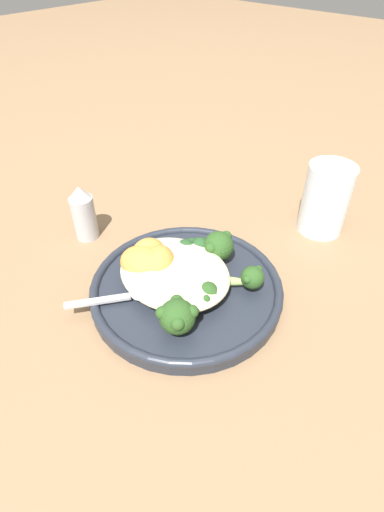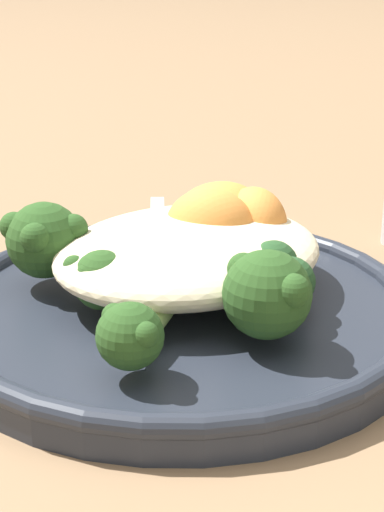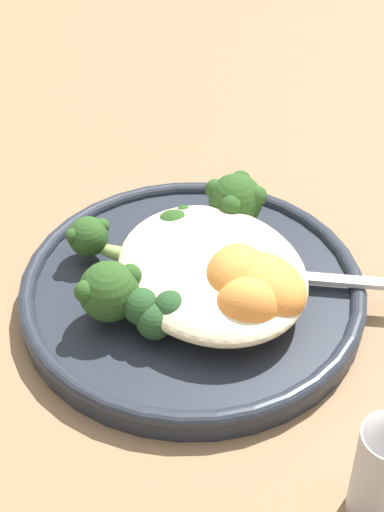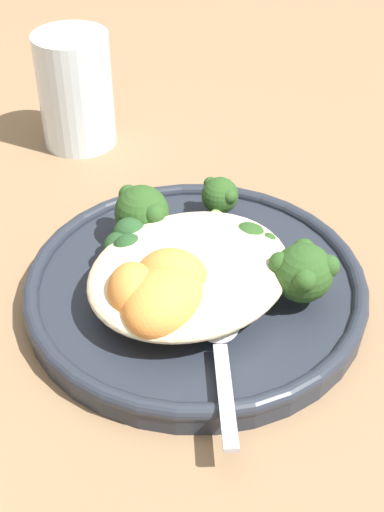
% 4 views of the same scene
% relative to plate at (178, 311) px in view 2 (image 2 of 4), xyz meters
% --- Properties ---
extents(ground_plane, '(4.00, 4.00, 0.00)m').
position_rel_plate_xyz_m(ground_plane, '(-0.00, -0.01, -0.01)').
color(ground_plane, '#846647').
extents(plate, '(0.25, 0.25, 0.02)m').
position_rel_plate_xyz_m(plate, '(0.00, 0.00, 0.00)').
color(plate, '#232833').
rests_on(plate, ground_plane).
extents(quinoa_mound, '(0.15, 0.13, 0.03)m').
position_rel_plate_xyz_m(quinoa_mound, '(-0.01, -0.01, 0.03)').
color(quinoa_mound, beige).
rests_on(quinoa_mound, plate).
extents(broccoli_stalk_0, '(0.10, 0.10, 0.04)m').
position_rel_plate_xyz_m(broccoli_stalk_0, '(0.03, -0.05, 0.03)').
color(broccoli_stalk_0, '#8EB25B').
rests_on(broccoli_stalk_0, plate).
extents(broccoli_stalk_1, '(0.08, 0.03, 0.03)m').
position_rel_plate_xyz_m(broccoli_stalk_1, '(0.03, -0.01, 0.02)').
color(broccoli_stalk_1, '#8EB25B').
rests_on(broccoli_stalk_1, plate).
extents(broccoli_stalk_2, '(0.10, 0.08, 0.03)m').
position_rel_plate_xyz_m(broccoli_stalk_2, '(0.05, 0.04, 0.02)').
color(broccoli_stalk_2, '#8EB25B').
rests_on(broccoli_stalk_2, plate).
extents(broccoli_stalk_3, '(0.04, 0.10, 0.04)m').
position_rel_plate_xyz_m(broccoli_stalk_3, '(-0.00, 0.06, 0.03)').
color(broccoli_stalk_3, '#8EB25B').
rests_on(broccoli_stalk_3, plate).
extents(sweet_potato_chunk_0, '(0.08, 0.07, 0.04)m').
position_rel_plate_xyz_m(sweet_potato_chunk_0, '(-0.05, -0.03, 0.03)').
color(sweet_potato_chunk_0, orange).
rests_on(sweet_potato_chunk_0, plate).
extents(sweet_potato_chunk_1, '(0.05, 0.06, 0.04)m').
position_rel_plate_xyz_m(sweet_potato_chunk_1, '(-0.06, -0.01, 0.03)').
color(sweet_potato_chunk_1, orange).
rests_on(sweet_potato_chunk_1, plate).
extents(sweet_potato_chunk_2, '(0.06, 0.06, 0.05)m').
position_rel_plate_xyz_m(sweet_potato_chunk_2, '(-0.03, -0.01, 0.03)').
color(sweet_potato_chunk_2, orange).
rests_on(sweet_potato_chunk_2, plate).
extents(sweet_potato_chunk_3, '(0.05, 0.04, 0.03)m').
position_rel_plate_xyz_m(sweet_potato_chunk_3, '(-0.02, -0.01, 0.03)').
color(sweet_potato_chunk_3, orange).
rests_on(sweet_potato_chunk_3, plate).
extents(kale_tuft, '(0.04, 0.04, 0.03)m').
position_rel_plate_xyz_m(kale_tuft, '(-0.03, 0.04, 0.03)').
color(kale_tuft, '#234723').
rests_on(kale_tuft, plate).
extents(spoon, '(0.09, 0.11, 0.01)m').
position_rel_plate_xyz_m(spoon, '(-0.03, -0.06, 0.01)').
color(spoon, '#B7B7BC').
rests_on(spoon, plate).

